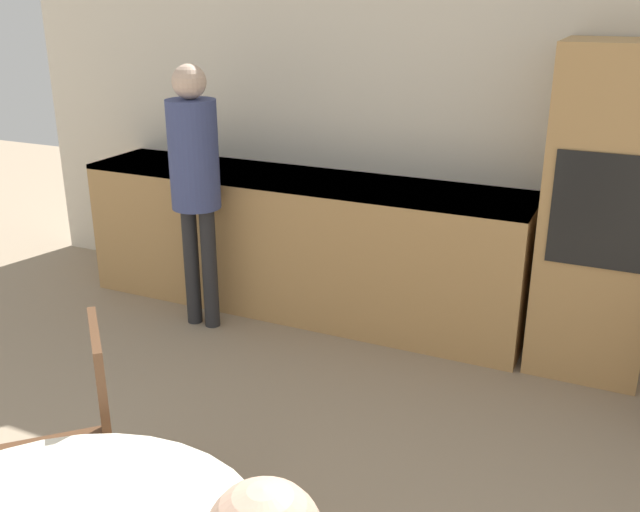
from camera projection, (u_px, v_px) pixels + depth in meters
name	position (u px, v px, depth m)	size (l,w,h in m)	color
wall_back	(465.00, 121.00, 4.38)	(6.64, 0.05, 2.60)	silver
kitchen_counter	(300.00, 242.00, 4.75)	(3.00, 0.60, 0.92)	tan
oven_unit	(603.00, 214.00, 3.88)	(0.61, 0.59, 1.82)	tan
chair_far_left	(81.00, 441.00, 2.53)	(0.57, 0.57, 0.97)	#51331E
person_standing	(194.00, 169.00, 4.33)	(0.30, 0.30, 1.66)	#262628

